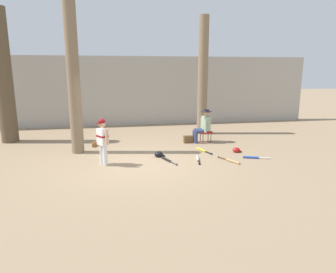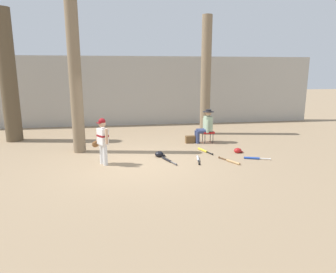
{
  "view_description": "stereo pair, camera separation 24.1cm",
  "coord_description": "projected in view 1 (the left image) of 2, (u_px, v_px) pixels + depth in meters",
  "views": [
    {
      "loc": [
        -0.64,
        -8.18,
        2.58
      ],
      "look_at": [
        0.87,
        -0.02,
        0.75
      ],
      "focal_mm": 32.42,
      "sensor_mm": 36.0,
      "label": 1
    },
    {
      "loc": [
        -0.4,
        -8.22,
        2.58
      ],
      "look_at": [
        0.87,
        -0.02,
        0.75
      ],
      "focal_mm": 32.42,
      "sensor_mm": 36.0,
      "label": 2
    }
  ],
  "objects": [
    {
      "name": "bat_blue_youth",
      "position": [
        253.0,
        157.0,
        9.01
      ],
      "size": [
        0.73,
        0.32,
        0.07
      ],
      "color": "#2347AD",
      "rests_on": "ground"
    },
    {
      "name": "bat_black_composite",
      "position": [
        168.0,
        160.0,
        8.75
      ],
      "size": [
        0.34,
        0.76,
        0.07
      ],
      "color": "black",
      "rests_on": "ground"
    },
    {
      "name": "seated_spectator",
      "position": [
        203.0,
        125.0,
        10.91
      ],
      "size": [
        0.67,
        0.53,
        1.2
      ],
      "color": "navy",
      "rests_on": "ground"
    },
    {
      "name": "tree_behind_spectator",
      "position": [
        203.0,
        83.0,
        12.14
      ],
      "size": [
        0.62,
        0.62,
        4.77
      ],
      "color": "#7F6B51",
      "rests_on": "ground"
    },
    {
      "name": "tree_far_left",
      "position": [
        5.0,
        86.0,
        10.7
      ],
      "size": [
        0.85,
        0.85,
        4.85
      ],
      "color": "brown",
      "rests_on": "ground"
    },
    {
      "name": "batting_helmet_black",
      "position": [
        159.0,
        154.0,
        9.18
      ],
      "size": [
        0.31,
        0.24,
        0.18
      ],
      "color": "black",
      "rests_on": "ground"
    },
    {
      "name": "concrete_back_wall",
      "position": [
        125.0,
        91.0,
        14.23
      ],
      "size": [
        18.0,
        0.36,
        3.2
      ],
      "primitive_type": "cube",
      "color": "#ADA89E",
      "rests_on": "ground"
    },
    {
      "name": "bat_yellow_trainer",
      "position": [
        203.0,
        150.0,
        9.81
      ],
      "size": [
        0.31,
        0.79,
        0.07
      ],
      "color": "yellow",
      "rests_on": "ground"
    },
    {
      "name": "bat_wood_tan",
      "position": [
        231.0,
        161.0,
        8.67
      ],
      "size": [
        0.41,
        0.76,
        0.07
      ],
      "color": "tan",
      "rests_on": "ground"
    },
    {
      "name": "ground_plane",
      "position": [
        138.0,
        164.0,
        8.52
      ],
      "size": [
        60.0,
        60.0,
        0.0
      ],
      "primitive_type": "plane",
      "color": "#937A5B"
    },
    {
      "name": "handbag_beside_stool",
      "position": [
        188.0,
        139.0,
        10.94
      ],
      "size": [
        0.35,
        0.19,
        0.26
      ],
      "primitive_type": "cube",
      "rotation": [
        0.0,
        0.0,
        0.03
      ],
      "color": "brown",
      "rests_on": "ground"
    },
    {
      "name": "folding_stool",
      "position": [
        206.0,
        132.0,
        10.99
      ],
      "size": [
        0.41,
        0.41,
        0.41
      ],
      "color": "red",
      "rests_on": "ground"
    },
    {
      "name": "young_ballplayer",
      "position": [
        102.0,
        139.0,
        8.24
      ],
      "size": [
        0.51,
        0.51,
        1.31
      ],
      "color": "white",
      "rests_on": "ground"
    },
    {
      "name": "tree_near_player",
      "position": [
        74.0,
        87.0,
        9.23
      ],
      "size": [
        0.63,
        0.63,
        4.83
      ],
      "color": "#7F6B51",
      "rests_on": "ground"
    },
    {
      "name": "batting_helmet_red",
      "position": [
        236.0,
        150.0,
        9.69
      ],
      "size": [
        0.29,
        0.22,
        0.17
      ],
      "color": "#A81919",
      "rests_on": "ground"
    },
    {
      "name": "bat_aluminum_silver",
      "position": [
        198.0,
        159.0,
        8.85
      ],
      "size": [
        0.2,
        0.77,
        0.07
      ],
      "color": "#B7BCC6",
      "rests_on": "ground"
    }
  ]
}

